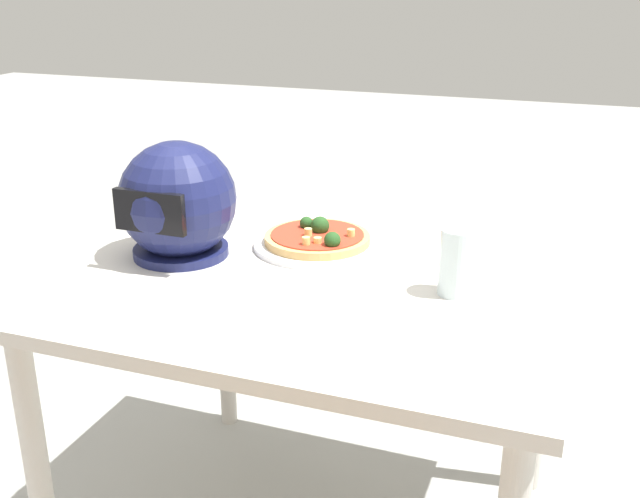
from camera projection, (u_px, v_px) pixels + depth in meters
name	position (u px, v px, depth m)	size (l,w,h in m)	color
dining_table	(323.00, 305.00, 1.66)	(1.05, 0.96, 0.75)	beige
pizza_plate	(317.00, 245.00, 1.75)	(0.30, 0.30, 0.01)	white
pizza	(318.00, 237.00, 1.75)	(0.25, 0.25, 0.06)	tan
motorcycle_helmet	(177.00, 202.00, 1.66)	(0.26, 0.26, 0.26)	#191E4C
drinking_glass	(457.00, 262.00, 1.48)	(0.07, 0.07, 0.14)	silver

